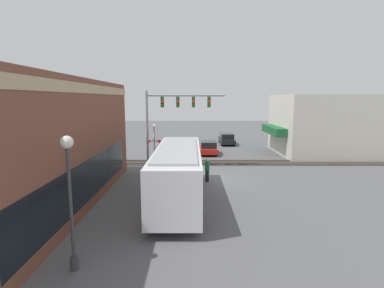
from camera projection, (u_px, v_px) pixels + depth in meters
ground_plane at (219, 180)px, 22.25m from camera, size 120.00×120.00×0.00m
brick_building at (3, 146)px, 15.75m from camera, size 18.38×9.01×7.06m
shop_building at (324, 125)px, 32.54m from camera, size 9.03×11.01×6.40m
city_bus at (178, 171)px, 17.55m from camera, size 10.65×2.59×3.21m
traffic_signal_gantry at (172, 110)px, 25.45m from camera, size 0.42×6.70×6.65m
crossing_signal at (154, 141)px, 26.26m from camera, size 1.41×1.18×3.81m
streetlamp at (70, 192)px, 10.16m from camera, size 0.44×0.44×4.78m
rail_track_near at (213, 163)px, 28.17m from camera, size 2.60×60.00×0.15m
parked_car_red at (208, 148)px, 32.69m from camera, size 4.38×1.82×1.41m
parked_car_black at (227, 139)px, 39.59m from camera, size 4.77×1.82×1.47m
pedestrian_near_bus at (207, 170)px, 21.70m from camera, size 0.34×0.34×1.73m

